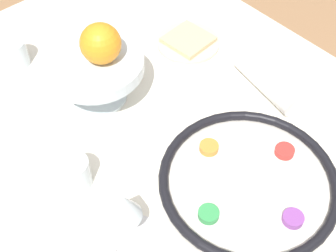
% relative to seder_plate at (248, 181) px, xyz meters
% --- Properties ---
extents(dining_table, '(1.49, 0.94, 0.73)m').
position_rel_seder_plate_xyz_m(dining_table, '(0.10, 0.02, -0.38)').
color(dining_table, silver).
rests_on(dining_table, ground_plane).
extents(seder_plate, '(0.36, 0.36, 0.03)m').
position_rel_seder_plate_xyz_m(seder_plate, '(0.00, 0.00, 0.00)').
color(seder_plate, silver).
rests_on(seder_plate, dining_table).
extents(wine_glass, '(0.07, 0.07, 0.12)m').
position_rel_seder_plate_xyz_m(wine_glass, '(0.08, 0.24, 0.07)').
color(wine_glass, silver).
rests_on(wine_glass, dining_table).
extents(fruit_stand, '(0.22, 0.22, 0.12)m').
position_rel_seder_plate_xyz_m(fruit_stand, '(0.40, 0.08, 0.08)').
color(fruit_stand, silver).
rests_on(fruit_stand, dining_table).
extents(orange_fruit, '(0.09, 0.09, 0.09)m').
position_rel_seder_plate_xyz_m(orange_fruit, '(0.38, 0.06, 0.15)').
color(orange_fruit, orange).
rests_on(orange_fruit, fruit_stand).
extents(bread_plate, '(0.16, 0.16, 0.02)m').
position_rel_seder_plate_xyz_m(bread_plate, '(0.40, -0.21, -0.01)').
color(bread_plate, beige).
rests_on(bread_plate, dining_table).
extents(napkin_roll, '(0.19, 0.08, 0.05)m').
position_rel_seder_plate_xyz_m(napkin_roll, '(0.15, -0.23, 0.01)').
color(napkin_roll, white).
rests_on(napkin_roll, dining_table).
extents(cup_near, '(0.06, 0.06, 0.07)m').
position_rel_seder_plate_xyz_m(cup_near, '(0.62, 0.16, 0.02)').
color(cup_near, silver).
rests_on(cup_near, dining_table).
extents(cup_mid, '(0.06, 0.06, 0.07)m').
position_rel_seder_plate_xyz_m(cup_mid, '(0.23, 0.25, 0.02)').
color(cup_mid, silver).
rests_on(cup_mid, dining_table).
extents(fork_right, '(0.10, 0.18, 0.01)m').
position_rel_seder_plate_xyz_m(fork_right, '(0.07, 0.29, -0.01)').
color(fork_right, silver).
rests_on(fork_right, dining_table).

